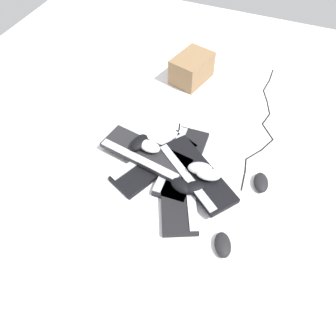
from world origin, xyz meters
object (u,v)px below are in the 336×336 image
(mouse_1, at_px, (200,168))
(cardboard_box, at_px, (192,68))
(mouse_0, at_px, (208,174))
(mouse_6, at_px, (181,186))
(mouse_4, at_px, (194,187))
(keyboard_4, at_px, (196,173))
(mouse_2, at_px, (139,142))
(mouse_3, at_px, (149,146))
(keyboard_1, at_px, (178,191))
(mouse_7, at_px, (261,182))
(keyboard_2, at_px, (182,162))
(mouse_5, at_px, (223,245))
(keyboard_3, at_px, (145,153))
(keyboard_0, at_px, (154,162))

(mouse_1, bearing_deg, cardboard_box, 97.85)
(mouse_0, xyz_separation_m, mouse_6, (0.10, 0.08, -0.03))
(mouse_4, bearing_deg, mouse_1, 56.65)
(keyboard_4, xyz_separation_m, mouse_0, (-0.06, 0.01, 0.04))
(mouse_1, height_order, mouse_6, mouse_1)
(mouse_2, height_order, mouse_3, same)
(mouse_0, bearing_deg, keyboard_1, 32.09)
(keyboard_1, relative_size, mouse_1, 4.20)
(keyboard_1, height_order, mouse_7, mouse_7)
(mouse_0, bearing_deg, keyboard_2, -33.61)
(mouse_5, bearing_deg, mouse_7, -34.08)
(keyboard_4, distance_m, mouse_5, 0.35)
(keyboard_1, height_order, mouse_6, mouse_6)
(keyboard_4, bearing_deg, mouse_0, 167.65)
(mouse_2, xyz_separation_m, mouse_3, (-0.05, 0.00, 0.00))
(mouse_0, distance_m, mouse_1, 0.05)
(mouse_5, xyz_separation_m, mouse_7, (-0.08, -0.36, 0.00))
(mouse_0, bearing_deg, cardboard_box, -73.17)
(mouse_2, relative_size, mouse_6, 1.00)
(keyboard_2, xyz_separation_m, cardboard_box, (0.18, -0.63, 0.06))
(mouse_4, bearing_deg, keyboard_1, 160.04)
(mouse_5, xyz_separation_m, mouse_6, (0.25, -0.19, 0.03))
(keyboard_3, height_order, mouse_6, mouse_6)
(keyboard_3, height_order, keyboard_4, same)
(keyboard_2, distance_m, mouse_5, 0.45)
(mouse_7, bearing_deg, mouse_1, -89.75)
(mouse_0, relative_size, mouse_2, 1.00)
(mouse_3, xyz_separation_m, mouse_7, (-0.53, -0.04, -0.06))
(keyboard_2, relative_size, mouse_7, 4.07)
(keyboard_2, xyz_separation_m, mouse_1, (-0.11, 0.05, 0.07))
(mouse_4, bearing_deg, mouse_2, 121.69)
(mouse_4, relative_size, mouse_6, 1.00)
(keyboard_1, bearing_deg, mouse_1, -119.74)
(keyboard_1, xyz_separation_m, mouse_4, (-0.07, -0.02, 0.04))
(keyboard_0, xyz_separation_m, cardboard_box, (0.06, -0.68, 0.06))
(keyboard_1, bearing_deg, mouse_2, -30.00)
(mouse_5, bearing_deg, mouse_2, 35.41)
(keyboard_1, xyz_separation_m, mouse_6, (-0.01, -0.01, 0.04))
(mouse_6, bearing_deg, mouse_0, -119.37)
(mouse_0, bearing_deg, mouse_1, -30.46)
(mouse_0, relative_size, mouse_6, 1.00)
(mouse_3, xyz_separation_m, mouse_4, (-0.27, 0.12, -0.03))
(keyboard_0, height_order, keyboard_3, keyboard_3)
(keyboard_3, xyz_separation_m, mouse_6, (-0.23, 0.11, 0.01))
(mouse_1, height_order, mouse_3, same)
(keyboard_0, bearing_deg, mouse_2, -21.35)
(keyboard_4, relative_size, mouse_6, 4.01)
(mouse_5, bearing_deg, keyboard_1, 33.18)
(mouse_7, bearing_deg, mouse_4, -73.67)
(mouse_0, height_order, mouse_1, same)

